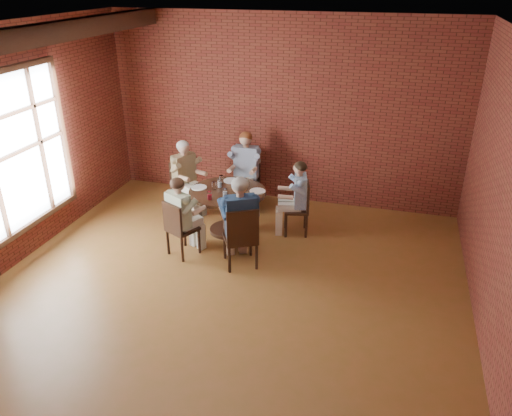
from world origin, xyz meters
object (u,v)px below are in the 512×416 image
(diner_c, at_px, (186,177))
(diner_d, at_px, (182,217))
(diner_b, at_px, (245,170))
(diner_a, at_px, (297,198))
(chair_a, at_px, (301,206))
(chair_d, at_px, (178,227))
(smartphone, at_px, (252,199))
(dining_table, at_px, (228,203))
(chair_e, at_px, (241,236))
(diner_e, at_px, (240,222))
(chair_c, at_px, (184,184))
(chair_b, at_px, (247,177))

(diner_c, xyz_separation_m, diner_d, (0.54, -1.44, -0.02))
(diner_b, bearing_deg, diner_a, -38.71)
(chair_a, height_order, diner_a, diner_a)
(chair_d, xyz_separation_m, smartphone, (0.94, 0.74, 0.26))
(dining_table, height_order, chair_e, chair_e)
(diner_d, distance_m, diner_e, 0.94)
(chair_c, height_order, chair_e, chair_e)
(chair_c, height_order, diner_c, diner_c)
(diner_c, relative_size, chair_d, 1.46)
(chair_b, height_order, chair_c, chair_b)
(diner_c, distance_m, diner_d, 1.54)
(chair_a, distance_m, chair_d, 2.06)
(chair_a, xyz_separation_m, chair_d, (-1.63, -1.25, 0.00))
(chair_d, bearing_deg, diner_a, -116.00)
(diner_b, xyz_separation_m, smartphone, (0.52, -1.34, 0.06))
(dining_table, height_order, diner_c, diner_c)
(diner_e, bearing_deg, chair_b, -104.36)
(chair_d, relative_size, diner_e, 0.64)
(diner_a, xyz_separation_m, diner_c, (-2.07, 0.28, 0.03))
(chair_e, bearing_deg, chair_d, -31.92)
(diner_b, bearing_deg, chair_b, 90.00)
(chair_c, bearing_deg, diner_a, -68.86)
(chair_d, distance_m, diner_d, 0.16)
(diner_c, bearing_deg, smartphone, -88.32)
(diner_e, bearing_deg, diner_c, -73.82)
(diner_a, height_order, chair_d, diner_a)
(diner_a, distance_m, smartphone, 0.80)
(chair_a, height_order, chair_e, chair_e)
(diner_b, xyz_separation_m, diner_d, (-0.39, -2.01, -0.06))
(chair_b, bearing_deg, diner_c, -146.60)
(diner_a, relative_size, diner_d, 0.99)
(dining_table, distance_m, diner_d, 0.99)
(chair_e, height_order, diner_e, diner_e)
(chair_e, bearing_deg, diner_d, -36.08)
(dining_table, xyz_separation_m, chair_c, (-1.05, 0.60, -0.02))
(chair_d, bearing_deg, chair_a, -116.87)
(diner_d, bearing_deg, diner_a, -117.02)
(diner_c, relative_size, chair_e, 1.35)
(chair_b, distance_m, smartphone, 1.54)
(diner_b, distance_m, diner_d, 2.04)
(chair_a, distance_m, diner_a, 0.16)
(chair_d, bearing_deg, diner_b, -75.70)
(diner_c, bearing_deg, chair_e, -105.97)
(chair_a, height_order, diner_e, diner_e)
(diner_c, height_order, smartphone, diner_c)
(diner_d, bearing_deg, chair_b, -74.60)
(diner_b, height_order, diner_c, diner_b)
(chair_a, bearing_deg, diner_c, -110.96)
(chair_c, relative_size, chair_d, 1.03)
(dining_table, bearing_deg, diner_a, 13.94)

